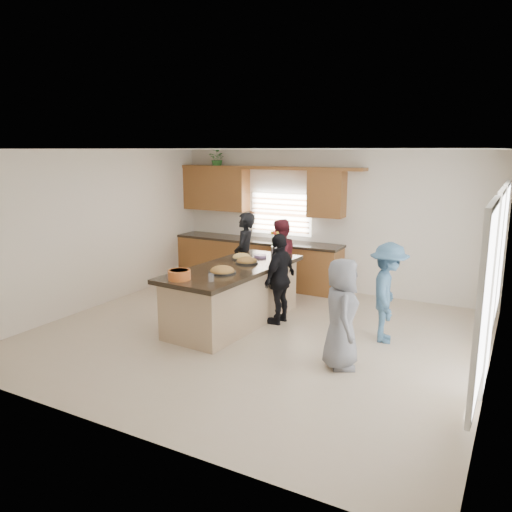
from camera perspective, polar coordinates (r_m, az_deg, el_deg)
The scene contains 18 objects.
floor at distance 7.76m, azimuth -0.12°, elevation -9.03°, with size 6.50×6.50×0.00m, color #C4AF92.
room_shell at distance 7.29m, azimuth -0.13°, elevation 5.04°, with size 6.52×6.02×2.81m.
back_cabinetry at distance 10.51m, azimuth -0.02°, elevation 1.75°, with size 4.08×0.66×2.46m.
right_wall_glazing at distance 6.39m, azimuth 25.50°, elevation -2.24°, with size 0.06×4.00×2.25m.
island at distance 8.17m, azimuth -2.59°, elevation -4.60°, with size 1.31×2.77×0.95m.
platter_front at distance 7.61m, azimuth -3.87°, elevation -1.76°, with size 0.42×0.42×0.17m.
platter_mid at distance 8.26m, azimuth -1.06°, elevation -0.63°, with size 0.38×0.38×0.15m.
platter_back at distance 8.59m, azimuth -1.66°, elevation -0.15°, with size 0.35×0.35×0.14m.
salad_bowl at distance 7.29m, azimuth -8.76°, elevation -2.08°, with size 0.33×0.33×0.14m.
clear_cup at distance 7.14m, azimuth -5.15°, elevation -2.48°, with size 0.09×0.09×0.11m, color white.
plate_stack at distance 8.71m, azimuth 0.49°, elevation -0.01°, with size 0.21×0.21×0.04m, color #B285C1.
flower_vase at distance 8.88m, azimuth 2.14°, elevation 1.52°, with size 0.14×0.14×0.43m.
potted_plant at distance 10.92m, azimuth -4.40°, elevation 11.01°, with size 0.36×0.31×0.40m, color #347B31.
woman_left_back at distance 9.36m, azimuth -1.31°, elevation -0.06°, with size 0.60×0.40×1.66m, color black.
woman_left_mid at distance 9.38m, azimuth 2.73°, elevation -0.42°, with size 0.75×0.58×1.53m, color maroon.
woman_left_front at distance 8.10m, azimuth 2.74°, elevation -2.60°, with size 0.87×0.36×1.49m, color black.
woman_right_back at distance 7.56m, azimuth 14.84°, elevation -4.07°, with size 0.96×0.55×1.49m, color #3A5F7E.
woman_right_front at distance 6.55m, azimuth 9.74°, elevation -6.51°, with size 0.71×0.46×1.45m, color slate.
Camera 1 is at (3.46, -6.36, 2.79)m, focal length 35.00 mm.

